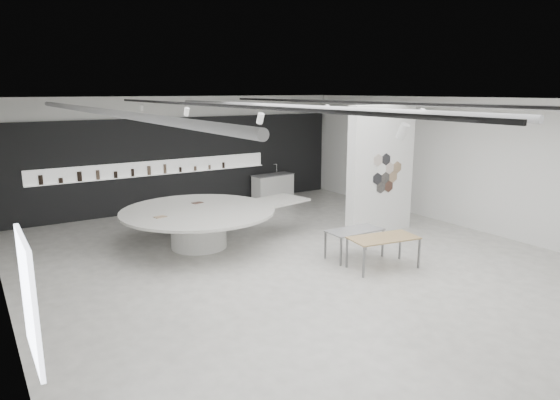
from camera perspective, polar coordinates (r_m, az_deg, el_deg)
room at (r=11.28m, az=1.79°, el=2.64°), size 12.02×14.02×3.82m
back_wall_display at (r=17.46m, az=-11.18°, el=4.13°), size 11.80×0.27×3.10m
partition_column at (r=14.35m, az=11.44°, el=3.40°), size 2.20×0.38×3.60m
display_island at (r=13.06m, az=-8.95°, el=-2.52°), size 5.55×4.65×1.01m
sample_table_wood at (r=11.59m, az=11.75°, el=-4.45°), size 1.66×1.02×0.73m
sample_table_stone at (r=12.19m, az=8.52°, el=-3.65°), size 1.38×0.71×0.70m
kitchen_counter at (r=18.78m, az=-0.82°, el=1.58°), size 1.66×0.78×1.27m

